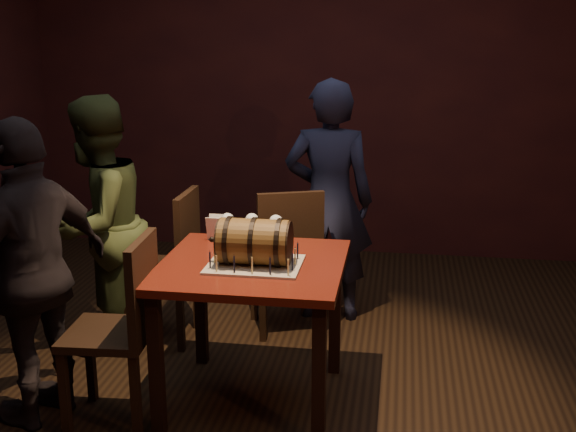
{
  "coord_description": "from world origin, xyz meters",
  "views": [
    {
      "loc": [
        0.59,
        -3.41,
        1.89
      ],
      "look_at": [
        0.04,
        0.05,
        0.95
      ],
      "focal_mm": 45.0,
      "sensor_mm": 36.0,
      "label": 1
    }
  ],
  "objects_px": {
    "chair_back": "(287,254)",
    "chair_left_rear": "(173,258)",
    "wine_glass_right": "(276,223)",
    "pint_of_ale": "(226,236)",
    "person_left_front": "(34,273)",
    "wine_glass_left": "(227,221)",
    "barrel_cake": "(254,242)",
    "person_left_rear": "(97,225)",
    "person_back": "(329,201)",
    "wine_glass_mid": "(252,221)",
    "chair_left_front": "(124,321)",
    "pub_table": "(252,283)"
  },
  "relations": [
    {
      "from": "chair_back",
      "to": "chair_left_rear",
      "type": "height_order",
      "value": "same"
    },
    {
      "from": "wine_glass_right",
      "to": "pint_of_ale",
      "type": "bearing_deg",
      "value": -153.0
    },
    {
      "from": "chair_left_rear",
      "to": "person_left_front",
      "type": "bearing_deg",
      "value": -110.47
    },
    {
      "from": "wine_glass_left",
      "to": "pint_of_ale",
      "type": "distance_m",
      "value": 0.13
    },
    {
      "from": "barrel_cake",
      "to": "person_left_rear",
      "type": "relative_size",
      "value": 0.27
    },
    {
      "from": "person_back",
      "to": "wine_glass_right",
      "type": "bearing_deg",
      "value": 75.48
    },
    {
      "from": "barrel_cake",
      "to": "person_left_front",
      "type": "relative_size",
      "value": 0.27
    },
    {
      "from": "wine_glass_mid",
      "to": "chair_back",
      "type": "distance_m",
      "value": 0.64
    },
    {
      "from": "chair_back",
      "to": "chair_left_front",
      "type": "distance_m",
      "value": 1.29
    },
    {
      "from": "person_back",
      "to": "person_left_front",
      "type": "xyz_separation_m",
      "value": [
        -1.25,
        -1.48,
        -0.04
      ]
    },
    {
      "from": "pint_of_ale",
      "to": "chair_back",
      "type": "relative_size",
      "value": 0.16
    },
    {
      "from": "wine_glass_left",
      "to": "wine_glass_mid",
      "type": "xyz_separation_m",
      "value": [
        0.13,
        0.01,
        -0.0
      ]
    },
    {
      "from": "pint_of_ale",
      "to": "wine_glass_mid",
      "type": "bearing_deg",
      "value": 50.38
    },
    {
      "from": "wine_glass_left",
      "to": "pint_of_ale",
      "type": "bearing_deg",
      "value": -81.18
    },
    {
      "from": "wine_glass_mid",
      "to": "chair_left_front",
      "type": "relative_size",
      "value": 0.17
    },
    {
      "from": "pub_table",
      "to": "pint_of_ale",
      "type": "distance_m",
      "value": 0.32
    },
    {
      "from": "person_left_front",
      "to": "chair_left_front",
      "type": "bearing_deg",
      "value": 114.16
    },
    {
      "from": "wine_glass_right",
      "to": "chair_left_front",
      "type": "bearing_deg",
      "value": -136.22
    },
    {
      "from": "chair_left_rear",
      "to": "pub_table",
      "type": "bearing_deg",
      "value": -46.53
    },
    {
      "from": "person_left_rear",
      "to": "pint_of_ale",
      "type": "bearing_deg",
      "value": 84.49
    },
    {
      "from": "pub_table",
      "to": "chair_left_front",
      "type": "xyz_separation_m",
      "value": [
        -0.56,
        -0.28,
        -0.12
      ]
    },
    {
      "from": "wine_glass_left",
      "to": "chair_left_rear",
      "type": "height_order",
      "value": "chair_left_rear"
    },
    {
      "from": "person_back",
      "to": "person_left_rear",
      "type": "xyz_separation_m",
      "value": [
        -1.28,
        -0.67,
        -0.03
      ]
    },
    {
      "from": "pint_of_ale",
      "to": "person_left_front",
      "type": "height_order",
      "value": "person_left_front"
    },
    {
      "from": "person_left_front",
      "to": "wine_glass_left",
      "type": "bearing_deg",
      "value": 149.35
    },
    {
      "from": "person_left_front",
      "to": "barrel_cake",
      "type": "bearing_deg",
      "value": 125.61
    },
    {
      "from": "person_left_front",
      "to": "person_left_rear",
      "type": "bearing_deg",
      "value": -156.15
    },
    {
      "from": "wine_glass_right",
      "to": "person_left_rear",
      "type": "bearing_deg",
      "value": 169.9
    },
    {
      "from": "chair_left_front",
      "to": "person_left_front",
      "type": "height_order",
      "value": "person_left_front"
    },
    {
      "from": "barrel_cake",
      "to": "chair_back",
      "type": "relative_size",
      "value": 0.43
    },
    {
      "from": "chair_back",
      "to": "pint_of_ale",
      "type": "bearing_deg",
      "value": -108.19
    },
    {
      "from": "pint_of_ale",
      "to": "person_left_rear",
      "type": "bearing_deg",
      "value": 159.4
    },
    {
      "from": "wine_glass_left",
      "to": "person_left_rear",
      "type": "relative_size",
      "value": 0.11
    },
    {
      "from": "chair_back",
      "to": "person_back",
      "type": "height_order",
      "value": "person_back"
    },
    {
      "from": "barrel_cake",
      "to": "pint_of_ale",
      "type": "xyz_separation_m",
      "value": [
        -0.2,
        0.24,
        -0.05
      ]
    },
    {
      "from": "wine_glass_right",
      "to": "wine_glass_mid",
      "type": "bearing_deg",
      "value": 175.39
    },
    {
      "from": "wine_glass_left",
      "to": "person_back",
      "type": "bearing_deg",
      "value": 62.29
    },
    {
      "from": "chair_left_rear",
      "to": "chair_left_front",
      "type": "bearing_deg",
      "value": -85.89
    },
    {
      "from": "barrel_cake",
      "to": "person_left_front",
      "type": "xyz_separation_m",
      "value": [
        -1.02,
        -0.25,
        -0.13
      ]
    },
    {
      "from": "barrel_cake",
      "to": "chair_back",
      "type": "xyz_separation_m",
      "value": [
        0.02,
        0.91,
        -0.35
      ]
    },
    {
      "from": "barrel_cake",
      "to": "wine_glass_left",
      "type": "distance_m",
      "value": 0.42
    },
    {
      "from": "pub_table",
      "to": "pint_of_ale",
      "type": "height_order",
      "value": "pint_of_ale"
    },
    {
      "from": "chair_left_rear",
      "to": "wine_glass_mid",
      "type": "bearing_deg",
      "value": -31.01
    },
    {
      "from": "barrel_cake",
      "to": "pint_of_ale",
      "type": "distance_m",
      "value": 0.32
    },
    {
      "from": "chair_left_front",
      "to": "person_back",
      "type": "xyz_separation_m",
      "value": [
        0.82,
        1.46,
        0.26
      ]
    },
    {
      "from": "barrel_cake",
      "to": "person_left_rear",
      "type": "height_order",
      "value": "person_left_rear"
    },
    {
      "from": "wine_glass_left",
      "to": "chair_back",
      "type": "xyz_separation_m",
      "value": [
        0.24,
        0.54,
        -0.35
      ]
    },
    {
      "from": "wine_glass_right",
      "to": "barrel_cake",
      "type": "bearing_deg",
      "value": -96.31
    },
    {
      "from": "wine_glass_left",
      "to": "chair_left_rear",
      "type": "bearing_deg",
      "value": 140.82
    },
    {
      "from": "wine_glass_mid",
      "to": "chair_left_rear",
      "type": "bearing_deg",
      "value": 148.99
    }
  ]
}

